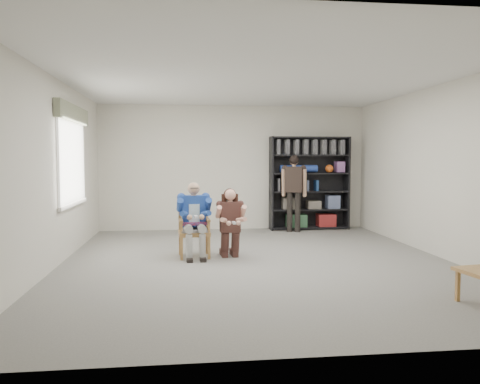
{
  "coord_description": "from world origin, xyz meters",
  "views": [
    {
      "loc": [
        -1.1,
        -7.06,
        1.59
      ],
      "look_at": [
        -0.2,
        0.6,
        1.05
      ],
      "focal_mm": 35.0,
      "sensor_mm": 36.0,
      "label": 1
    }
  ],
  "objects": [
    {
      "name": "window_left",
      "position": [
        -2.95,
        1.0,
        1.63
      ],
      "size": [
        0.16,
        2.0,
        1.75
      ],
      "primitive_type": null,
      "color": "silver",
      "rests_on": "room_shell"
    },
    {
      "name": "kneeling_woman",
      "position": [
        -0.38,
        0.38,
        0.56
      ],
      "size": [
        0.52,
        0.79,
        1.12
      ],
      "primitive_type": null,
      "rotation": [
        0.0,
        0.0,
        0.07
      ],
      "color": "#3D2621",
      "rests_on": "floor"
    },
    {
      "name": "room_shell",
      "position": [
        0.0,
        0.0,
        1.4
      ],
      "size": [
        6.0,
        7.0,
        2.8
      ],
      "primitive_type": null,
      "color": "silver",
      "rests_on": "ground"
    },
    {
      "name": "armchair",
      "position": [
        -0.96,
        0.5,
        0.47
      ],
      "size": [
        0.58,
        0.56,
        0.95
      ],
      "primitive_type": null,
      "rotation": [
        0.0,
        0.0,
        0.07
      ],
      "color": "olive",
      "rests_on": "floor"
    },
    {
      "name": "standing_man",
      "position": [
        1.26,
        2.92,
        0.84
      ],
      "size": [
        0.58,
        0.44,
        1.68
      ],
      "primitive_type": null,
      "rotation": [
        0.0,
        0.0,
        -0.33
      ],
      "color": "#2B211C",
      "rests_on": "floor"
    },
    {
      "name": "bookshelf",
      "position": [
        1.7,
        3.28,
        1.05
      ],
      "size": [
        1.8,
        0.38,
        2.1
      ],
      "primitive_type": null,
      "color": "black",
      "rests_on": "floor"
    },
    {
      "name": "seated_man",
      "position": [
        -0.96,
        0.5,
        0.61
      ],
      "size": [
        0.58,
        0.77,
        1.23
      ],
      "primitive_type": null,
      "rotation": [
        0.0,
        0.0,
        0.07
      ],
      "color": "navy",
      "rests_on": "floor"
    },
    {
      "name": "floor",
      "position": [
        0.0,
        0.0,
        0.0
      ],
      "size": [
        6.0,
        7.0,
        0.01
      ],
      "primitive_type": "cube",
      "color": "slate",
      "rests_on": "ground"
    }
  ]
}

